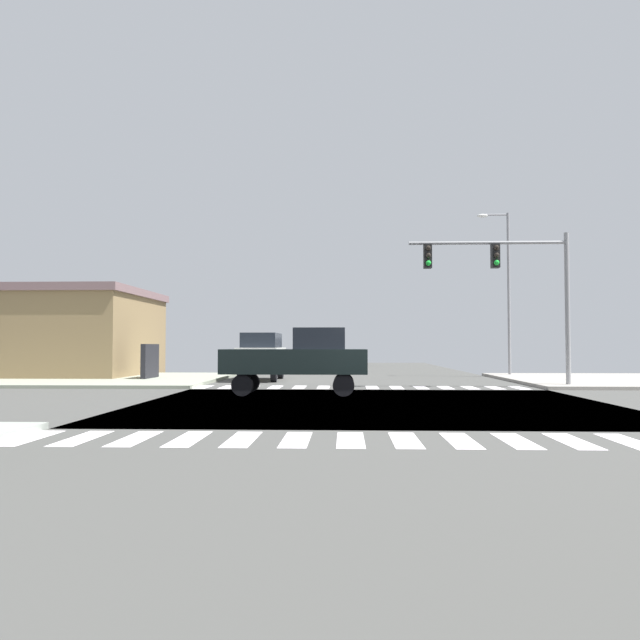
{
  "coord_description": "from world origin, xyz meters",
  "views": [
    {
      "loc": [
        -0.84,
        -19.03,
        1.73
      ],
      "look_at": [
        -1.78,
        4.43,
        2.67
      ],
      "focal_mm": 35.73,
      "sensor_mm": 36.0,
      "label": 1
    }
  ],
  "objects_px": {
    "traffic_signal_mast": "(505,273)",
    "pickup_queued_2": "(300,358)",
    "street_lamp": "(505,280)",
    "suv_nearside_1": "(262,352)",
    "suv_trailing_3": "(332,349)",
    "bank_building": "(13,333)"
  },
  "relations": [
    {
      "from": "traffic_signal_mast",
      "to": "pickup_queued_2",
      "type": "xyz_separation_m",
      "value": [
        -8.22,
        -3.99,
        -3.44
      ]
    },
    {
      "from": "pickup_queued_2",
      "to": "street_lamp",
      "type": "bearing_deg",
      "value": 141.07
    },
    {
      "from": "suv_nearside_1",
      "to": "pickup_queued_2",
      "type": "bearing_deg",
      "value": 105.85
    },
    {
      "from": "suv_nearside_1",
      "to": "suv_trailing_3",
      "type": "height_order",
      "value": "same"
    },
    {
      "from": "traffic_signal_mast",
      "to": "bank_building",
      "type": "relative_size",
      "value": 0.4
    },
    {
      "from": "traffic_signal_mast",
      "to": "suv_trailing_3",
      "type": "height_order",
      "value": "traffic_signal_mast"
    },
    {
      "from": "traffic_signal_mast",
      "to": "suv_trailing_3",
      "type": "distance_m",
      "value": 28.44
    },
    {
      "from": "traffic_signal_mast",
      "to": "suv_nearside_1",
      "type": "height_order",
      "value": "traffic_signal_mast"
    },
    {
      "from": "traffic_signal_mast",
      "to": "suv_nearside_1",
      "type": "bearing_deg",
      "value": 155.32
    },
    {
      "from": "traffic_signal_mast",
      "to": "suv_nearside_1",
      "type": "distance_m",
      "value": 12.3
    },
    {
      "from": "street_lamp",
      "to": "suv_nearside_1",
      "type": "xyz_separation_m",
      "value": [
        -12.97,
        -3.99,
        -3.96
      ]
    },
    {
      "from": "bank_building",
      "to": "suv_nearside_1",
      "type": "xyz_separation_m",
      "value": [
        14.17,
        -2.84,
        -1.0
      ]
    },
    {
      "from": "suv_trailing_3",
      "to": "traffic_signal_mast",
      "type": "bearing_deg",
      "value": 105.93
    },
    {
      "from": "street_lamp",
      "to": "bank_building",
      "type": "xyz_separation_m",
      "value": [
        -27.14,
        -1.15,
        -2.96
      ]
    },
    {
      "from": "traffic_signal_mast",
      "to": "pickup_queued_2",
      "type": "bearing_deg",
      "value": -154.09
    },
    {
      "from": "bank_building",
      "to": "pickup_queued_2",
      "type": "distance_m",
      "value": 20.47
    },
    {
      "from": "suv_trailing_3",
      "to": "bank_building",
      "type": "bearing_deg",
      "value": 48.46
    },
    {
      "from": "bank_building",
      "to": "street_lamp",
      "type": "bearing_deg",
      "value": 2.42
    },
    {
      "from": "bank_building",
      "to": "suv_nearside_1",
      "type": "relative_size",
      "value": 3.54
    },
    {
      "from": "bank_building",
      "to": "suv_trailing_3",
      "type": "height_order",
      "value": "bank_building"
    },
    {
      "from": "traffic_signal_mast",
      "to": "bank_building",
      "type": "bearing_deg",
      "value": 162.66
    },
    {
      "from": "street_lamp",
      "to": "suv_nearside_1",
      "type": "relative_size",
      "value": 1.98
    }
  ]
}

